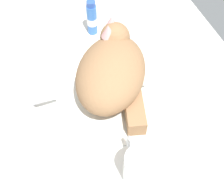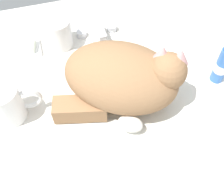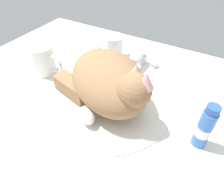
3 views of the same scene
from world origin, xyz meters
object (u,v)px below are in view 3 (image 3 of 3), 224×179
at_px(faucet, 141,59).
at_px(rinse_cup, 113,47).
at_px(cat, 109,82).
at_px(toothpaste_bottle, 205,128).
at_px(soap_bar, 91,45).
at_px(coffee_mug, 44,60).

bearing_deg(faucet, rinse_cup, -177.50).
xyz_separation_m(cat, toothpaste_bottle, (0.25, -0.01, -0.02)).
bearing_deg(soap_bar, cat, -45.60).
bearing_deg(cat, soap_bar, 134.40).
bearing_deg(faucet, soap_bar, -178.66).
distance_m(soap_bar, toothpaste_bottle, 0.52).
bearing_deg(toothpaste_bottle, cat, 177.64).
bearing_deg(cat, coffee_mug, 175.14).
bearing_deg(faucet, cat, -88.57).
relative_size(cat, rinse_cup, 3.80).
height_order(coffee_mug, toothpaste_bottle, toothpaste_bottle).
xyz_separation_m(coffee_mug, toothpaste_bottle, (0.51, -0.03, 0.01)).
xyz_separation_m(cat, coffee_mug, (-0.26, 0.02, -0.03)).
bearing_deg(toothpaste_bottle, faucet, 136.86).
xyz_separation_m(faucet, soap_bar, (-0.21, -0.00, -0.00)).
bearing_deg(cat, rinse_cup, 117.51).
height_order(cat, toothpaste_bottle, cat).
height_order(rinse_cup, toothpaste_bottle, toothpaste_bottle).
height_order(rinse_cup, soap_bar, rinse_cup).
height_order(faucet, rinse_cup, rinse_cup).
bearing_deg(cat, toothpaste_bottle, -2.36).
distance_m(faucet, soap_bar, 0.21).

